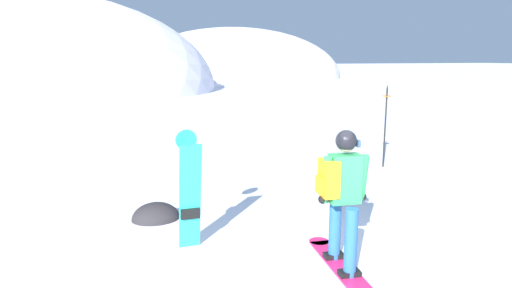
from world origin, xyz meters
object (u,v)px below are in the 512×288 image
at_px(piste_marker_near, 385,121).
at_px(rock_dark, 156,219).
at_px(spare_snowboard, 190,191).
at_px(snowboarder_main, 342,196).

bearing_deg(piste_marker_near, rock_dark, -160.99).
xyz_separation_m(spare_snowboard, piste_marker_near, (5.10, 3.22, 0.28)).
distance_m(snowboarder_main, piste_marker_near, 5.52).
xyz_separation_m(snowboarder_main, rock_dark, (-1.97, 2.42, -0.92)).
bearing_deg(snowboarder_main, spare_snowboard, 146.78).
height_order(spare_snowboard, rock_dark, spare_snowboard).
relative_size(snowboarder_main, rock_dark, 2.42).
relative_size(snowboarder_main, spare_snowboard, 1.13).
xyz_separation_m(spare_snowboard, rock_dark, (-0.34, 1.35, -0.82)).
height_order(snowboarder_main, rock_dark, snowboarder_main).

